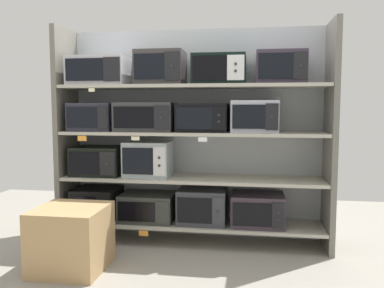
{
  "coord_description": "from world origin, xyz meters",
  "views": [
    {
      "loc": [
        0.56,
        -3.73,
        1.31
      ],
      "look_at": [
        0.0,
        0.0,
        0.96
      ],
      "focal_mm": 37.11,
      "sensor_mm": 36.0,
      "label": 1
    }
  ],
  "objects_px": {
    "microwave_12": "(219,70)",
    "microwave_13": "(281,68)",
    "microwave_2": "(203,206)",
    "microwave_10": "(100,71)",
    "microwave_4": "(99,161)",
    "microwave_9": "(255,116)",
    "microwave_5": "(148,159)",
    "microwave_7": "(146,117)",
    "microwave_0": "(97,203)",
    "microwave_1": "(148,207)",
    "microwave_11": "(160,68)",
    "microwave_3": "(257,209)",
    "microwave_8": "(203,118)",
    "microwave_6": "(95,117)",
    "shipping_carton": "(71,238)"
  },
  "relations": [
    {
      "from": "microwave_5",
      "to": "microwave_13",
      "type": "distance_m",
      "value": 1.51
    },
    {
      "from": "microwave_2",
      "to": "microwave_3",
      "type": "distance_m",
      "value": 0.52
    },
    {
      "from": "microwave_6",
      "to": "microwave_7",
      "type": "relative_size",
      "value": 0.76
    },
    {
      "from": "microwave_2",
      "to": "microwave_10",
      "type": "xyz_separation_m",
      "value": [
        -1.0,
        -0.0,
        1.29
      ]
    },
    {
      "from": "microwave_2",
      "to": "microwave_7",
      "type": "xyz_separation_m",
      "value": [
        -0.55,
        -0.0,
        0.85
      ]
    },
    {
      "from": "microwave_3",
      "to": "microwave_5",
      "type": "bearing_deg",
      "value": -180.0
    },
    {
      "from": "microwave_0",
      "to": "microwave_7",
      "type": "distance_m",
      "value": 1.01
    },
    {
      "from": "microwave_1",
      "to": "microwave_5",
      "type": "xyz_separation_m",
      "value": [
        0.01,
        -0.0,
        0.48
      ]
    },
    {
      "from": "microwave_6",
      "to": "microwave_3",
      "type": "bearing_deg",
      "value": -0.0
    },
    {
      "from": "microwave_2",
      "to": "microwave_5",
      "type": "distance_m",
      "value": 0.7
    },
    {
      "from": "microwave_1",
      "to": "microwave_11",
      "type": "relative_size",
      "value": 1.16
    },
    {
      "from": "shipping_carton",
      "to": "microwave_6",
      "type": "bearing_deg",
      "value": 97.33
    },
    {
      "from": "microwave_3",
      "to": "microwave_9",
      "type": "relative_size",
      "value": 1.14
    },
    {
      "from": "shipping_carton",
      "to": "microwave_9",
      "type": "bearing_deg",
      "value": 28.45
    },
    {
      "from": "microwave_7",
      "to": "microwave_12",
      "type": "bearing_deg",
      "value": -0.02
    },
    {
      "from": "microwave_11",
      "to": "microwave_12",
      "type": "height_order",
      "value": "microwave_11"
    },
    {
      "from": "microwave_0",
      "to": "microwave_6",
      "type": "xyz_separation_m",
      "value": [
        -0.0,
        -0.0,
        0.86
      ]
    },
    {
      "from": "microwave_12",
      "to": "microwave_10",
      "type": "bearing_deg",
      "value": 179.99
    },
    {
      "from": "microwave_1",
      "to": "microwave_10",
      "type": "distance_m",
      "value": 1.4
    },
    {
      "from": "microwave_8",
      "to": "microwave_13",
      "type": "height_order",
      "value": "microwave_13"
    },
    {
      "from": "microwave_12",
      "to": "microwave_13",
      "type": "bearing_deg",
      "value": 0.01
    },
    {
      "from": "microwave_4",
      "to": "microwave_6",
      "type": "relative_size",
      "value": 1.15
    },
    {
      "from": "microwave_5",
      "to": "microwave_6",
      "type": "relative_size",
      "value": 1.04
    },
    {
      "from": "microwave_1",
      "to": "microwave_6",
      "type": "bearing_deg",
      "value": -179.99
    },
    {
      "from": "microwave_4",
      "to": "microwave_9",
      "type": "height_order",
      "value": "microwave_9"
    },
    {
      "from": "microwave_1",
      "to": "microwave_13",
      "type": "xyz_separation_m",
      "value": [
        1.25,
        -0.0,
        1.33
      ]
    },
    {
      "from": "microwave_8",
      "to": "microwave_9",
      "type": "distance_m",
      "value": 0.49
    },
    {
      "from": "microwave_0",
      "to": "microwave_12",
      "type": "relative_size",
      "value": 0.88
    },
    {
      "from": "microwave_11",
      "to": "microwave_12",
      "type": "bearing_deg",
      "value": -0.03
    },
    {
      "from": "microwave_1",
      "to": "microwave_12",
      "type": "relative_size",
      "value": 1.08
    },
    {
      "from": "microwave_1",
      "to": "microwave_13",
      "type": "distance_m",
      "value": 1.83
    },
    {
      "from": "microwave_10",
      "to": "microwave_8",
      "type": "bearing_deg",
      "value": -0.01
    },
    {
      "from": "microwave_2",
      "to": "microwave_13",
      "type": "height_order",
      "value": "microwave_13"
    },
    {
      "from": "microwave_0",
      "to": "microwave_1",
      "type": "relative_size",
      "value": 0.82
    },
    {
      "from": "microwave_0",
      "to": "microwave_12",
      "type": "bearing_deg",
      "value": -0.02
    },
    {
      "from": "microwave_7",
      "to": "microwave_13",
      "type": "xyz_separation_m",
      "value": [
        1.26,
        -0.0,
        0.45
      ]
    },
    {
      "from": "microwave_0",
      "to": "microwave_9",
      "type": "xyz_separation_m",
      "value": [
        1.55,
        -0.0,
        0.87
      ]
    },
    {
      "from": "microwave_4",
      "to": "microwave_11",
      "type": "xyz_separation_m",
      "value": [
        0.63,
        0.0,
        0.9
      ]
    },
    {
      "from": "microwave_6",
      "to": "microwave_10",
      "type": "relative_size",
      "value": 0.76
    },
    {
      "from": "microwave_12",
      "to": "microwave_4",
      "type": "bearing_deg",
      "value": 179.99
    },
    {
      "from": "microwave_2",
      "to": "microwave_5",
      "type": "relative_size",
      "value": 1.04
    },
    {
      "from": "microwave_8",
      "to": "shipping_carton",
      "type": "xyz_separation_m",
      "value": [
        -0.97,
        -0.79,
        -0.96
      ]
    },
    {
      "from": "microwave_4",
      "to": "microwave_12",
      "type": "relative_size",
      "value": 1.0
    },
    {
      "from": "microwave_4",
      "to": "microwave_9",
      "type": "xyz_separation_m",
      "value": [
        1.52,
        0.0,
        0.45
      ]
    },
    {
      "from": "microwave_2",
      "to": "microwave_4",
      "type": "xyz_separation_m",
      "value": [
        -1.04,
        -0.0,
        0.42
      ]
    },
    {
      "from": "microwave_3",
      "to": "microwave_10",
      "type": "xyz_separation_m",
      "value": [
        -1.53,
        -0.0,
        1.31
      ]
    },
    {
      "from": "microwave_4",
      "to": "microwave_6",
      "type": "bearing_deg",
      "value": 179.86
    },
    {
      "from": "microwave_5",
      "to": "microwave_7",
      "type": "xyz_separation_m",
      "value": [
        -0.01,
        0.0,
        0.41
      ]
    },
    {
      "from": "microwave_1",
      "to": "microwave_6",
      "type": "height_order",
      "value": "microwave_6"
    },
    {
      "from": "microwave_3",
      "to": "microwave_12",
      "type": "distance_m",
      "value": 1.36
    }
  ]
}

